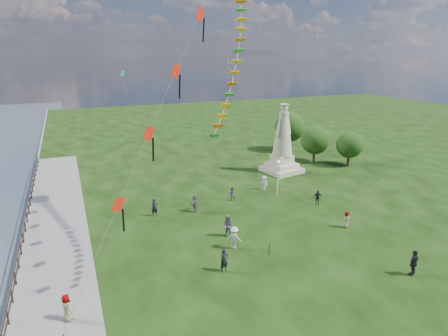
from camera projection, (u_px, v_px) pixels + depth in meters
name	position (u px, v px, depth m)	size (l,w,h in m)	color
waterfront	(37.00, 260.00, 27.00)	(200.00, 200.00, 1.51)	#343F4E
statue	(282.00, 147.00, 46.05)	(4.80, 4.80, 8.46)	beige
lamppost	(278.00, 170.00, 38.30)	(0.36, 0.36, 3.85)	silver
tree_row	(309.00, 134.00, 52.79)	(6.92, 13.86, 5.89)	#382314
person_0	(224.00, 260.00, 25.28)	(0.62, 0.40, 1.69)	black
person_1	(228.00, 226.00, 30.02)	(0.92, 0.57, 1.90)	#595960
person_2	(234.00, 238.00, 28.29)	(1.16, 0.60, 1.79)	silver
person_3	(414.00, 263.00, 24.84)	(1.09, 0.56, 1.87)	black
person_4	(346.00, 220.00, 31.73)	(0.72, 0.44, 1.47)	#595960
person_6	(155.00, 208.00, 33.96)	(0.61, 0.40, 1.67)	black
person_7	(232.00, 193.00, 37.68)	(0.71, 0.44, 1.45)	#595960
person_8	(264.00, 183.00, 40.66)	(0.99, 0.51, 1.54)	silver
person_9	(317.00, 197.00, 36.64)	(0.86, 0.44, 1.48)	black
person_10	(67.00, 309.00, 20.55)	(0.78, 0.48, 1.60)	#595960
person_11	(195.00, 203.00, 34.87)	(1.65, 0.71, 1.77)	#595960
red_kite_train	(174.00, 79.00, 22.88)	(12.82, 9.35, 20.61)	black
small_kites	(219.00, 49.00, 43.60)	(23.98, 18.18, 25.49)	teal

